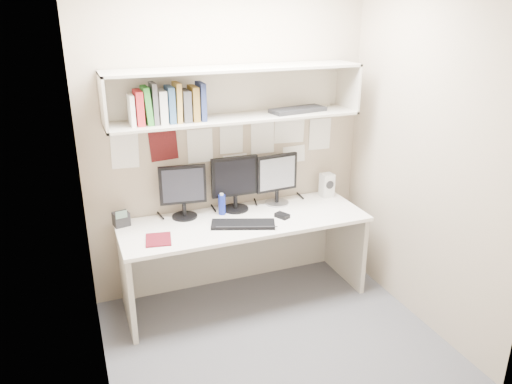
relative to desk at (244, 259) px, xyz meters
name	(u,v)px	position (x,y,z in m)	size (l,w,h in m)	color
floor	(274,341)	(0.00, -0.65, -0.37)	(2.40, 2.00, 0.01)	#49494F
wall_back	(229,140)	(0.00, 0.35, 0.93)	(2.40, 0.02, 2.60)	tan
wall_front	(359,239)	(0.00, -1.65, 0.93)	(2.40, 0.02, 2.60)	tan
wall_left	(86,201)	(-1.20, -0.65, 0.93)	(0.02, 2.00, 2.60)	tan
wall_right	(425,158)	(1.20, -0.65, 0.93)	(0.02, 2.00, 2.60)	tan
desk	(244,259)	(0.00, 0.00, 0.00)	(2.00, 0.70, 0.73)	white
overhead_hutch	(234,92)	(0.00, 0.21, 1.35)	(2.00, 0.38, 0.40)	#BFB6A5
pinned_papers	(229,146)	(0.00, 0.34, 0.88)	(1.92, 0.01, 0.48)	white
monitor_left	(183,189)	(-0.44, 0.22, 0.60)	(0.38, 0.21, 0.44)	black
monitor_center	(235,181)	(0.00, 0.22, 0.62)	(0.40, 0.22, 0.46)	black
monitor_right	(277,177)	(0.38, 0.22, 0.61)	(0.38, 0.21, 0.44)	#A5A5AA
keyboard	(243,224)	(-0.05, -0.12, 0.38)	(0.50, 0.18, 0.02)	black
mouse	(282,216)	(0.30, -0.09, 0.38)	(0.07, 0.11, 0.03)	black
speaker	(327,185)	(0.87, 0.21, 0.47)	(0.11, 0.12, 0.21)	silver
blue_bottle	(222,204)	(-0.13, 0.16, 0.45)	(0.06, 0.06, 0.18)	navy
maroon_notebook	(158,240)	(-0.72, -0.14, 0.37)	(0.18, 0.22, 0.01)	#5C0F1A
desk_phone	(121,219)	(-0.94, 0.23, 0.42)	(0.14, 0.13, 0.14)	black
book_stack	(168,105)	(-0.53, 0.15, 1.30)	(0.55, 0.18, 0.30)	white
hutch_tray	(298,110)	(0.53, 0.15, 1.19)	(0.47, 0.18, 0.03)	black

